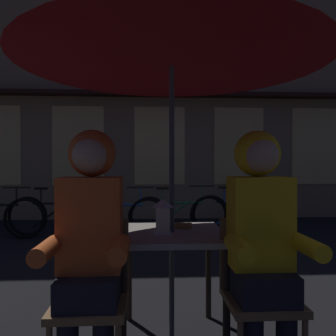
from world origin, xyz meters
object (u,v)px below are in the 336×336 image
Objects in this scene: person_left_hooded at (90,229)px; bicycle_second at (58,215)px; chair_right at (258,286)px; patio_umbrella at (172,38)px; lantern at (163,216)px; chair_left at (92,290)px; book at (178,226)px; cafe_table at (172,246)px; bicycle_third at (116,217)px; person_right_hooded at (261,227)px; potted_plant at (257,196)px; bicycle_fourth at (179,214)px; bicycle_fifth at (241,214)px.

person_left_hooded reaches higher than bicycle_second.
chair_right is 0.62× the size of person_left_hooded.
lantern is (-0.07, -0.07, -1.20)m from patio_umbrella.
chair_left is 4.35× the size of book.
cafe_table is 3.70× the size of book.
cafe_table is at bearing -63.99° from bicycle_second.
cafe_table is at bearing 37.55° from chair_left.
bicycle_third is at bearing 108.05° from chair_right.
lantern is at bearing -79.32° from bicycle_third.
person_right_hooded is at bearing -41.57° from cafe_table.
book is at bearing 44.21° from chair_left.
person_left_hooded is 5.54m from potted_plant.
chair_left is 3.85m from bicycle_fourth.
person_left_hooded reaches higher than chair_right.
chair_right is at bearing -29.05° from lantern.
patio_umbrella is 3.69m from bicycle_third.
chair_right is 4.36m from bicycle_second.
cafe_table is at bearing 142.45° from chair_right.
bicycle_fourth is (0.83, 3.75, -0.14)m from chair_left.
lantern is 1.16× the size of book.
bicycle_fifth is at bearing 63.60° from person_left_hooded.
person_right_hooded is 5.17m from potted_plant.
bicycle_fourth is at bearing 77.65° from person_left_hooded.
lantern is 0.55m from person_left_hooded.
patio_umbrella is at bearing -114.57° from potted_plant.
patio_umbrella is at bearing -77.97° from bicycle_third.
cafe_table is 4.93m from potted_plant.
bicycle_fifth is (3.09, -0.02, 0.00)m from bicycle_second.
lantern is at bearing -134.78° from patio_umbrella.
patio_umbrella is at bearing 0.00° from cafe_table.
bicycle_fifth is (2.10, 0.21, 0.00)m from bicycle_third.
person_left_hooded is 0.83× the size of bicycle_third.
person_right_hooded is at bearing -60.81° from bicycle_second.
cafe_table is 0.32× the size of patio_umbrella.
bicycle_fourth and bicycle_fifth have the same top height.
bicycle_fourth is at bearing 84.02° from patio_umbrella.
book is (-0.42, 0.58, -0.09)m from person_right_hooded.
chair_right is 0.95× the size of potted_plant.
bicycle_fourth is at bearing 92.55° from book.
patio_umbrella is 11.55× the size of book.
bicycle_fifth is (0.94, 3.77, -0.14)m from chair_right.
bicycle_fourth is at bearing -1.06° from bicycle_second.
lantern is at bearing -114.94° from potted_plant.
cafe_table is at bearing -95.98° from bicycle_fourth.
chair_left is at bearing -116.74° from bicycle_fifth.
chair_right is 5.10m from potted_plant.
bicycle_fourth is (1.03, 0.19, 0.00)m from bicycle_third.
bicycle_second is 1.00× the size of bicycle_third.
person_right_hooded is at bearing -33.41° from lantern.
person_left_hooded is 0.96m from person_right_hooded.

